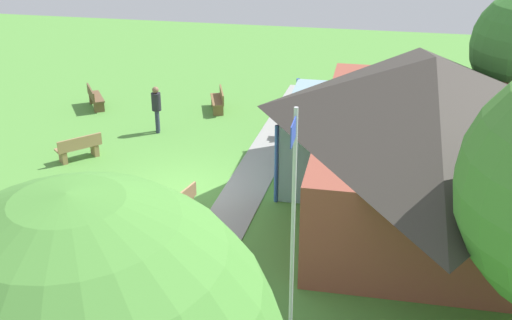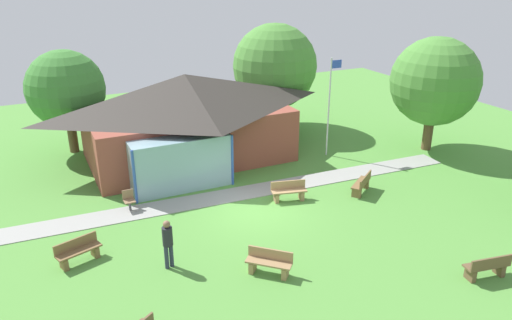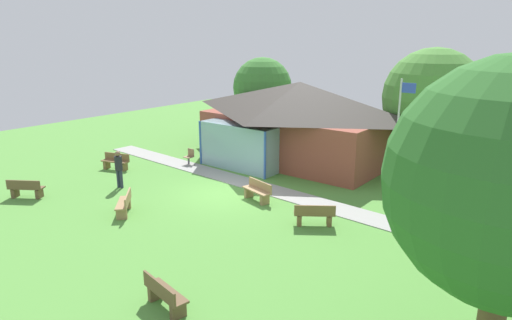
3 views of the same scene
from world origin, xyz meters
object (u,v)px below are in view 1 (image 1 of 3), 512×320
(bench_front_left, at_px, (95,98))
(bench_front_center, at_px, (79,148))
(patio_chair_west, at_px, (285,127))
(flagpole, at_px, (293,221))
(bench_rear_near_path, at_px, (178,206))
(bench_mid_right, at_px, (105,268))
(visitor_strolling_lawn, at_px, (156,106))
(pavilion, at_px, (422,129))
(bench_mid_left, at_px, (218,101))

(bench_front_left, height_order, bench_front_center, same)
(patio_chair_west, bearing_deg, flagpole, -172.22)
(bench_front_left, relative_size, bench_rear_near_path, 0.96)
(bench_mid_right, bearing_deg, visitor_strolling_lawn, 155.76)
(patio_chair_west, bearing_deg, visitor_strolling_lawn, 92.16)
(pavilion, height_order, patio_chair_west, pavilion)
(bench_front_left, height_order, visitor_strolling_lawn, visitor_strolling_lawn)
(bench_front_left, height_order, bench_mid_left, same)
(bench_mid_right, bearing_deg, bench_mid_left, 145.50)
(flagpole, xyz_separation_m, bench_front_center, (-7.61, -8.18, -2.44))
(patio_chair_west, bearing_deg, bench_mid_right, 162.29)
(pavilion, height_order, bench_mid_left, pavilion)
(bench_front_left, bearing_deg, pavilion, 31.96)
(bench_mid_left, xyz_separation_m, bench_mid_right, (11.90, 0.27, 0.00))
(bench_mid_left, height_order, bench_mid_right, same)
(pavilion, bearing_deg, visitor_strolling_lawn, -112.07)
(bench_front_center, xyz_separation_m, visitor_strolling_lawn, (-2.82, 1.76, 0.62))
(pavilion, relative_size, bench_rear_near_path, 6.89)
(pavilion, bearing_deg, flagpole, -21.65)
(bench_rear_near_path, bearing_deg, pavilion, -56.21)
(bench_front_center, bearing_deg, patio_chair_west, -20.47)
(bench_front_center, distance_m, bench_rear_near_path, 5.43)
(bench_rear_near_path, height_order, visitor_strolling_lawn, visitor_strolling_lawn)
(pavilion, distance_m, flagpole, 7.27)
(bench_rear_near_path, bearing_deg, patio_chair_west, -3.62)
(bench_front_center, xyz_separation_m, bench_mid_right, (6.43, 3.65, 0.00))
(bench_front_left, relative_size, visitor_strolling_lawn, 0.86)
(flagpole, height_order, bench_rear_near_path, flagpole)
(bench_mid_left, relative_size, bench_mid_right, 1.06)
(bench_front_left, relative_size, bench_front_center, 1.08)
(flagpole, distance_m, bench_front_left, 15.99)
(bench_mid_left, bearing_deg, bench_mid_right, 162.97)
(bench_front_left, distance_m, visitor_strolling_lawn, 3.94)
(flagpole, bearing_deg, bench_mid_right, -104.53)
(bench_mid_right, bearing_deg, patio_chair_west, 128.08)
(pavilion, relative_size, bench_front_center, 7.74)
(pavilion, distance_m, bench_mid_left, 9.98)
(pavilion, relative_size, bench_mid_left, 6.89)
(pavilion, height_order, bench_front_center, pavilion)
(bench_front_left, height_order, bench_mid_right, same)
(bench_front_left, distance_m, bench_mid_left, 5.00)
(bench_front_left, xyz_separation_m, patio_chair_west, (1.71, 7.98, 0.01))
(visitor_strolling_lawn, bearing_deg, bench_front_left, 45.09)
(bench_mid_right, bearing_deg, flagpole, 39.67)
(bench_rear_near_path, bearing_deg, flagpole, -125.36)
(bench_front_left, xyz_separation_m, bench_front_center, (4.83, 1.57, 0.00))
(pavilion, bearing_deg, bench_front_center, -94.59)
(patio_chair_west, xyz_separation_m, visitor_strolling_lawn, (0.30, -4.65, 0.61))
(flagpole, height_order, bench_mid_right, flagpole)
(bench_mid_left, distance_m, bench_front_center, 6.43)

